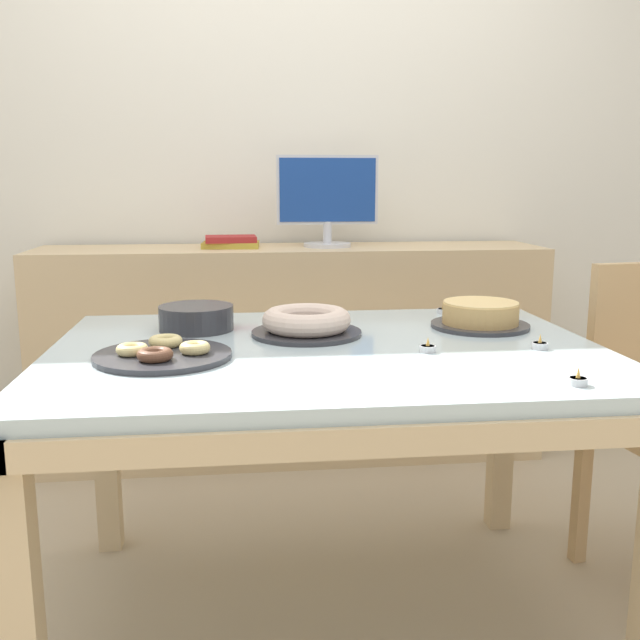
{
  "coord_description": "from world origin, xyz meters",
  "views": [
    {
      "loc": [
        -0.22,
        -1.76,
        1.18
      ],
      "look_at": [
        -0.01,
        0.05,
        0.82
      ],
      "focal_mm": 40.0,
      "sensor_mm": 36.0,
      "label": 1
    }
  ],
  "objects_px": {
    "plate_stack": "(196,318)",
    "cake_golden_bundt": "(307,323)",
    "pastry_platter": "(163,353)",
    "tealight_centre": "(443,310)",
    "computer_monitor": "(327,201)",
    "tealight_near_front": "(428,348)",
    "tealight_right_edge": "(578,380)",
    "tealight_near_cakes": "(540,345)",
    "cake_chocolate_round": "(480,316)",
    "book_stack": "(231,242)"
  },
  "relations": [
    {
      "from": "computer_monitor",
      "to": "plate_stack",
      "type": "relative_size",
      "value": 2.02
    },
    {
      "from": "tealight_right_edge",
      "to": "computer_monitor",
      "type": "bearing_deg",
      "value": 101.03
    },
    {
      "from": "pastry_platter",
      "to": "plate_stack",
      "type": "relative_size",
      "value": 1.55
    },
    {
      "from": "pastry_platter",
      "to": "tealight_centre",
      "type": "bearing_deg",
      "value": 30.95
    },
    {
      "from": "computer_monitor",
      "to": "pastry_platter",
      "type": "xyz_separation_m",
      "value": [
        -0.56,
        -1.31,
        -0.32
      ]
    },
    {
      "from": "computer_monitor",
      "to": "tealight_near_front",
      "type": "xyz_separation_m",
      "value": [
        0.09,
        -1.31,
        -0.32
      ]
    },
    {
      "from": "book_stack",
      "to": "pastry_platter",
      "type": "height_order",
      "value": "book_stack"
    },
    {
      "from": "tealight_near_front",
      "to": "tealight_right_edge",
      "type": "height_order",
      "value": "same"
    },
    {
      "from": "cake_chocolate_round",
      "to": "computer_monitor",
      "type": "bearing_deg",
      "value": 106.97
    },
    {
      "from": "book_stack",
      "to": "cake_golden_bundt",
      "type": "relative_size",
      "value": 0.8
    },
    {
      "from": "book_stack",
      "to": "cake_golden_bundt",
      "type": "distance_m",
      "value": 1.11
    },
    {
      "from": "cake_golden_bundt",
      "to": "tealight_near_cakes",
      "type": "xyz_separation_m",
      "value": [
        0.57,
        -0.23,
        -0.02
      ]
    },
    {
      "from": "computer_monitor",
      "to": "pastry_platter",
      "type": "bearing_deg",
      "value": -113.11
    },
    {
      "from": "computer_monitor",
      "to": "pastry_platter",
      "type": "distance_m",
      "value": 1.46
    },
    {
      "from": "tealight_near_cakes",
      "to": "tealight_centre",
      "type": "distance_m",
      "value": 0.51
    },
    {
      "from": "cake_golden_bundt",
      "to": "tealight_right_edge",
      "type": "height_order",
      "value": "cake_golden_bundt"
    },
    {
      "from": "computer_monitor",
      "to": "cake_chocolate_round",
      "type": "bearing_deg",
      "value": -73.03
    },
    {
      "from": "computer_monitor",
      "to": "tealight_right_edge",
      "type": "relative_size",
      "value": 10.6
    },
    {
      "from": "cake_chocolate_round",
      "to": "pastry_platter",
      "type": "bearing_deg",
      "value": -162.59
    },
    {
      "from": "cake_golden_bundt",
      "to": "tealight_right_edge",
      "type": "relative_size",
      "value": 7.55
    },
    {
      "from": "plate_stack",
      "to": "cake_golden_bundt",
      "type": "bearing_deg",
      "value": -18.87
    },
    {
      "from": "book_stack",
      "to": "tealight_right_edge",
      "type": "bearing_deg",
      "value": -66.16
    },
    {
      "from": "pastry_platter",
      "to": "tealight_right_edge",
      "type": "bearing_deg",
      "value": -20.4
    },
    {
      "from": "cake_chocolate_round",
      "to": "cake_golden_bundt",
      "type": "xyz_separation_m",
      "value": [
        -0.51,
        -0.05,
        -0.0
      ]
    },
    {
      "from": "pastry_platter",
      "to": "tealight_near_front",
      "type": "height_order",
      "value": "pastry_platter"
    },
    {
      "from": "cake_golden_bundt",
      "to": "pastry_platter",
      "type": "distance_m",
      "value": 0.43
    },
    {
      "from": "computer_monitor",
      "to": "book_stack",
      "type": "bearing_deg",
      "value": 179.8
    },
    {
      "from": "plate_stack",
      "to": "tealight_right_edge",
      "type": "relative_size",
      "value": 5.25
    },
    {
      "from": "book_stack",
      "to": "tealight_near_front",
      "type": "distance_m",
      "value": 1.41
    },
    {
      "from": "computer_monitor",
      "to": "tealight_centre",
      "type": "height_order",
      "value": "computer_monitor"
    },
    {
      "from": "book_stack",
      "to": "tealight_near_front",
      "type": "relative_size",
      "value": 6.02
    },
    {
      "from": "computer_monitor",
      "to": "cake_chocolate_round",
      "type": "relative_size",
      "value": 1.51
    },
    {
      "from": "tealight_near_cakes",
      "to": "tealight_centre",
      "type": "bearing_deg",
      "value": 101.74
    },
    {
      "from": "cake_chocolate_round",
      "to": "tealight_near_cakes",
      "type": "xyz_separation_m",
      "value": [
        0.06,
        -0.28,
        -0.02
      ]
    },
    {
      "from": "book_stack",
      "to": "tealight_right_edge",
      "type": "distance_m",
      "value": 1.79
    },
    {
      "from": "plate_stack",
      "to": "tealight_near_cakes",
      "type": "bearing_deg",
      "value": -20.99
    },
    {
      "from": "book_stack",
      "to": "cake_golden_bundt",
      "type": "height_order",
      "value": "book_stack"
    },
    {
      "from": "computer_monitor",
      "to": "tealight_centre",
      "type": "bearing_deg",
      "value": -71.48
    },
    {
      "from": "cake_golden_bundt",
      "to": "plate_stack",
      "type": "relative_size",
      "value": 1.44
    },
    {
      "from": "computer_monitor",
      "to": "tealight_centre",
      "type": "relative_size",
      "value": 10.6
    },
    {
      "from": "tealight_near_front",
      "to": "cake_golden_bundt",
      "type": "bearing_deg",
      "value": 140.33
    },
    {
      "from": "plate_stack",
      "to": "tealight_centre",
      "type": "relative_size",
      "value": 5.25
    },
    {
      "from": "computer_monitor",
      "to": "plate_stack",
      "type": "distance_m",
      "value": 1.14
    },
    {
      "from": "plate_stack",
      "to": "tealight_centre",
      "type": "distance_m",
      "value": 0.79
    },
    {
      "from": "book_stack",
      "to": "tealight_centre",
      "type": "height_order",
      "value": "book_stack"
    },
    {
      "from": "pastry_platter",
      "to": "tealight_near_cakes",
      "type": "relative_size",
      "value": 8.16
    },
    {
      "from": "computer_monitor",
      "to": "cake_golden_bundt",
      "type": "bearing_deg",
      "value": -100.09
    },
    {
      "from": "tealight_centre",
      "to": "tealight_near_cakes",
      "type": "bearing_deg",
      "value": -78.26
    },
    {
      "from": "computer_monitor",
      "to": "tealight_near_front",
      "type": "distance_m",
      "value": 1.35
    },
    {
      "from": "book_stack",
      "to": "tealight_near_front",
      "type": "height_order",
      "value": "book_stack"
    }
  ]
}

